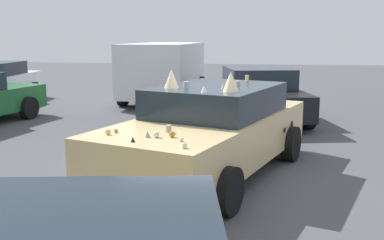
# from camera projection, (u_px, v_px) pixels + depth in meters

# --- Properties ---
(ground_plane) EXTENTS (60.00, 60.00, 0.00)m
(ground_plane) POSITION_uv_depth(u_px,v_px,m) (210.00, 174.00, 7.45)
(ground_plane) COLOR #47474C
(art_car_decorated) EXTENTS (5.00, 3.23, 1.73)m
(art_car_decorated) POSITION_uv_depth(u_px,v_px,m) (212.00, 130.00, 7.36)
(art_car_decorated) COLOR #D8BC7F
(art_car_decorated) RESTS_ON ground
(parked_van_far_left) EXTENTS (5.26, 2.36, 1.99)m
(parked_van_far_left) POSITION_uv_depth(u_px,v_px,m) (165.00, 68.00, 15.91)
(parked_van_far_left) COLOR silver
(parked_van_far_left) RESTS_ON ground
(parked_sedan_row_back_far) EXTENTS (4.37, 2.73, 1.39)m
(parked_sedan_row_back_far) POSITION_uv_depth(u_px,v_px,m) (259.00, 94.00, 12.20)
(parked_sedan_row_back_far) COLOR black
(parked_sedan_row_back_far) RESTS_ON ground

